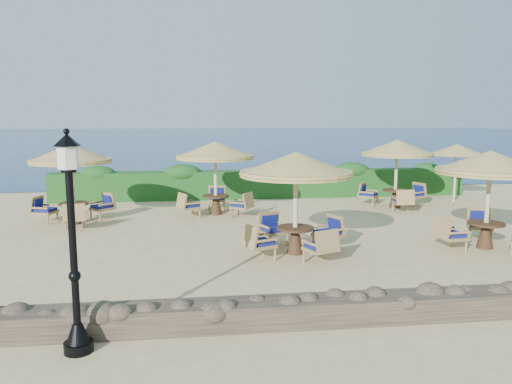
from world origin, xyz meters
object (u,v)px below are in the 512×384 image
extra_parasol (457,150)px  cafe_set_0 (296,183)px  lamp_post (73,253)px  cafe_set_2 (72,168)px  cafe_set_3 (215,162)px  cafe_set_4 (397,159)px  cafe_set_1 (489,178)px

extra_parasol → cafe_set_0: 10.82m
lamp_post → cafe_set_2: (-2.19, 9.46, 0.33)m
extra_parasol → cafe_set_0: bearing=-139.5°
lamp_post → cafe_set_3: size_ratio=1.17×
cafe_set_0 → cafe_set_4: 7.97m
extra_parasol → cafe_set_4: cafe_set_4 is taller
extra_parasol → cafe_set_2: size_ratio=0.87×
cafe_set_3 → cafe_set_4: size_ratio=1.01×
extra_parasol → cafe_set_1: bearing=-112.8°
extra_parasol → cafe_set_2: (-14.79, -2.54, -0.29)m
cafe_set_3 → cafe_set_4: (7.03, 0.53, -0.02)m
cafe_set_0 → cafe_set_3: size_ratio=1.03×
cafe_set_0 → cafe_set_4: same height
cafe_set_0 → cafe_set_1: bearing=-1.1°
cafe_set_1 → lamp_post: bearing=-153.1°
cafe_set_1 → extra_parasol: bearing=67.2°
lamp_post → cafe_set_3: 10.79m
lamp_post → cafe_set_1: (9.61, 4.88, 0.37)m
cafe_set_3 → cafe_set_0: bearing=-71.7°
extra_parasol → cafe_set_1: size_ratio=0.85×
cafe_set_1 → cafe_set_2: bearing=158.8°
cafe_set_2 → cafe_set_4: (11.78, 1.54, 0.03)m
extra_parasol → cafe_set_3: bearing=-171.3°
lamp_post → cafe_set_1: 10.78m
cafe_set_2 → cafe_set_4: 11.88m
cafe_set_1 → cafe_set_4: 6.12m
lamp_post → cafe_set_0: lamp_post is taller
cafe_set_0 → cafe_set_2: 7.94m
cafe_set_2 → cafe_set_3: 4.86m
lamp_post → cafe_set_4: lamp_post is taller
extra_parasol → cafe_set_0: size_ratio=0.82×
extra_parasol → cafe_set_1: 7.73m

